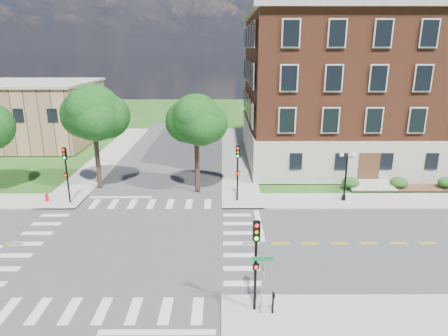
{
  "coord_description": "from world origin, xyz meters",
  "views": [
    {
      "loc": [
        6.08,
        -24.35,
        12.65
      ],
      "look_at": [
        6.18,
        7.18,
        3.2
      ],
      "focal_mm": 32.0,
      "sensor_mm": 36.0,
      "label": 1
    }
  ],
  "objects_px": {
    "push_button_post": "(273,302)",
    "twin_lamp_west": "(346,174)",
    "traffic_signal_se": "(256,255)",
    "traffic_signal_ne": "(238,166)",
    "street_sign_pole": "(262,274)",
    "fire_hydrant": "(47,197)",
    "traffic_signal_nw": "(66,168)"
  },
  "relations": [
    {
      "from": "traffic_signal_nw",
      "to": "push_button_post",
      "type": "bearing_deg",
      "value": -43.91
    },
    {
      "from": "twin_lamp_west",
      "to": "traffic_signal_nw",
      "type": "bearing_deg",
      "value": -178.9
    },
    {
      "from": "traffic_signal_se",
      "to": "twin_lamp_west",
      "type": "relative_size",
      "value": 1.13
    },
    {
      "from": "traffic_signal_se",
      "to": "traffic_signal_ne",
      "type": "bearing_deg",
      "value": 91.3
    },
    {
      "from": "fire_hydrant",
      "to": "street_sign_pole",
      "type": "bearing_deg",
      "value": -41.87
    },
    {
      "from": "street_sign_pole",
      "to": "traffic_signal_ne",
      "type": "bearing_deg",
      "value": 92.41
    },
    {
      "from": "street_sign_pole",
      "to": "push_button_post",
      "type": "relative_size",
      "value": 2.58
    },
    {
      "from": "push_button_post",
      "to": "traffic_signal_ne",
      "type": "bearing_deg",
      "value": 94.51
    },
    {
      "from": "traffic_signal_ne",
      "to": "twin_lamp_west",
      "type": "relative_size",
      "value": 1.13
    },
    {
      "from": "street_sign_pole",
      "to": "fire_hydrant",
      "type": "distance_m",
      "value": 22.85
    },
    {
      "from": "traffic_signal_ne",
      "to": "traffic_signal_nw",
      "type": "relative_size",
      "value": 1.0
    },
    {
      "from": "street_sign_pole",
      "to": "fire_hydrant",
      "type": "relative_size",
      "value": 4.13
    },
    {
      "from": "street_sign_pole",
      "to": "fire_hydrant",
      "type": "height_order",
      "value": "street_sign_pole"
    },
    {
      "from": "traffic_signal_ne",
      "to": "street_sign_pole",
      "type": "distance_m",
      "value": 15.35
    },
    {
      "from": "traffic_signal_nw",
      "to": "traffic_signal_se",
      "type": "bearing_deg",
      "value": -44.94
    },
    {
      "from": "traffic_signal_se",
      "to": "twin_lamp_west",
      "type": "height_order",
      "value": "traffic_signal_se"
    },
    {
      "from": "traffic_signal_ne",
      "to": "traffic_signal_se",
      "type": "bearing_deg",
      "value": -88.7
    },
    {
      "from": "fire_hydrant",
      "to": "push_button_post",
      "type": "bearing_deg",
      "value": -41.0
    },
    {
      "from": "traffic_signal_nw",
      "to": "push_button_post",
      "type": "height_order",
      "value": "traffic_signal_nw"
    },
    {
      "from": "traffic_signal_ne",
      "to": "push_button_post",
      "type": "distance_m",
      "value": 15.58
    },
    {
      "from": "fire_hydrant",
      "to": "traffic_signal_ne",
      "type": "bearing_deg",
      "value": 0.37
    },
    {
      "from": "traffic_signal_nw",
      "to": "traffic_signal_ne",
      "type": "bearing_deg",
      "value": 1.94
    },
    {
      "from": "traffic_signal_ne",
      "to": "traffic_signal_nw",
      "type": "xyz_separation_m",
      "value": [
        -14.23,
        -0.48,
        0.0
      ]
    },
    {
      "from": "push_button_post",
      "to": "street_sign_pole",
      "type": "bearing_deg",
      "value": 176.3
    },
    {
      "from": "traffic_signal_ne",
      "to": "fire_hydrant",
      "type": "distance_m",
      "value": 16.54
    },
    {
      "from": "traffic_signal_nw",
      "to": "twin_lamp_west",
      "type": "height_order",
      "value": "traffic_signal_nw"
    },
    {
      "from": "push_button_post",
      "to": "twin_lamp_west",
      "type": "bearing_deg",
      "value": 62.52
    },
    {
      "from": "push_button_post",
      "to": "fire_hydrant",
      "type": "bearing_deg",
      "value": 139.0
    },
    {
      "from": "twin_lamp_west",
      "to": "fire_hydrant",
      "type": "bearing_deg",
      "value": -179.83
    },
    {
      "from": "traffic_signal_se",
      "to": "traffic_signal_nw",
      "type": "relative_size",
      "value": 1.0
    },
    {
      "from": "traffic_signal_nw",
      "to": "street_sign_pole",
      "type": "relative_size",
      "value": 1.55
    },
    {
      "from": "traffic_signal_se",
      "to": "fire_hydrant",
      "type": "height_order",
      "value": "traffic_signal_se"
    }
  ]
}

